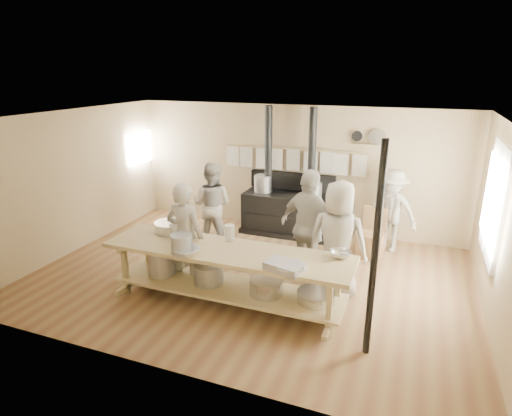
{
  "coord_description": "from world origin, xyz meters",
  "views": [
    {
      "loc": [
        2.37,
        -5.94,
        3.28
      ],
      "look_at": [
        0.03,
        0.2,
        1.14
      ],
      "focal_mm": 30.0,
      "sensor_mm": 36.0,
      "label": 1
    }
  ],
  "objects_px": {
    "cook_center": "(337,241)",
    "cook_right": "(309,228)",
    "cook_left": "(212,205)",
    "prep_table": "(226,271)",
    "cook_by_window": "(391,211)",
    "stove": "(288,209)",
    "roasting_pan": "(285,266)",
    "chair": "(371,243)",
    "cook_far_left": "(185,237)"
  },
  "relations": [
    {
      "from": "cook_center",
      "to": "cook_right",
      "type": "relative_size",
      "value": 0.97
    },
    {
      "from": "cook_left",
      "to": "cook_right",
      "type": "height_order",
      "value": "cook_right"
    },
    {
      "from": "prep_table",
      "to": "cook_by_window",
      "type": "height_order",
      "value": "cook_by_window"
    },
    {
      "from": "stove",
      "to": "roasting_pan",
      "type": "bearing_deg",
      "value": -73.88
    },
    {
      "from": "prep_table",
      "to": "chair",
      "type": "bearing_deg",
      "value": 53.73
    },
    {
      "from": "cook_center",
      "to": "cook_right",
      "type": "distance_m",
      "value": 0.57
    },
    {
      "from": "cook_far_left",
      "to": "cook_by_window",
      "type": "xyz_separation_m",
      "value": [
        2.82,
        2.64,
        -0.07
      ]
    },
    {
      "from": "cook_right",
      "to": "roasting_pan",
      "type": "bearing_deg",
      "value": 115.34
    },
    {
      "from": "cook_center",
      "to": "cook_by_window",
      "type": "relative_size",
      "value": 1.14
    },
    {
      "from": "chair",
      "to": "cook_far_left",
      "type": "bearing_deg",
      "value": -131.66
    },
    {
      "from": "cook_by_window",
      "to": "roasting_pan",
      "type": "relative_size",
      "value": 3.33
    },
    {
      "from": "cook_center",
      "to": "cook_far_left",
      "type": "bearing_deg",
      "value": 15.93
    },
    {
      "from": "cook_center",
      "to": "chair",
      "type": "height_order",
      "value": "cook_center"
    },
    {
      "from": "cook_right",
      "to": "roasting_pan",
      "type": "relative_size",
      "value": 3.94
    },
    {
      "from": "cook_center",
      "to": "roasting_pan",
      "type": "distance_m",
      "value": 1.2
    },
    {
      "from": "cook_left",
      "to": "chair",
      "type": "height_order",
      "value": "cook_left"
    },
    {
      "from": "chair",
      "to": "roasting_pan",
      "type": "relative_size",
      "value": 1.93
    },
    {
      "from": "cook_right",
      "to": "cook_center",
      "type": "bearing_deg",
      "value": 174.61
    },
    {
      "from": "cook_far_left",
      "to": "cook_left",
      "type": "height_order",
      "value": "cook_far_left"
    },
    {
      "from": "stove",
      "to": "cook_center",
      "type": "bearing_deg",
      "value": -57.5
    },
    {
      "from": "cook_far_left",
      "to": "cook_right",
      "type": "xyz_separation_m",
      "value": [
        1.71,
        0.84,
        0.08
      ]
    },
    {
      "from": "cook_center",
      "to": "cook_right",
      "type": "xyz_separation_m",
      "value": [
        -0.5,
        0.28,
        0.03
      ]
    },
    {
      "from": "cook_far_left",
      "to": "chair",
      "type": "bearing_deg",
      "value": -137.76
    },
    {
      "from": "stove",
      "to": "cook_center",
      "type": "xyz_separation_m",
      "value": [
        1.43,
        -2.24,
        0.38
      ]
    },
    {
      "from": "cook_right",
      "to": "cook_left",
      "type": "bearing_deg",
      "value": 2.5
    },
    {
      "from": "cook_right",
      "to": "cook_by_window",
      "type": "height_order",
      "value": "cook_right"
    },
    {
      "from": "cook_left",
      "to": "cook_center",
      "type": "bearing_deg",
      "value": 152.6
    },
    {
      "from": "prep_table",
      "to": "chair",
      "type": "distance_m",
      "value": 3.0
    },
    {
      "from": "roasting_pan",
      "to": "cook_far_left",
      "type": "bearing_deg",
      "value": 162.78
    },
    {
      "from": "chair",
      "to": "cook_by_window",
      "type": "bearing_deg",
      "value": 65.97
    },
    {
      "from": "cook_left",
      "to": "cook_right",
      "type": "bearing_deg",
      "value": 154.19
    },
    {
      "from": "stove",
      "to": "cook_right",
      "type": "xyz_separation_m",
      "value": [
        0.93,
        -1.97,
        0.41
      ]
    },
    {
      "from": "stove",
      "to": "chair",
      "type": "height_order",
      "value": "stove"
    },
    {
      "from": "prep_table",
      "to": "cook_far_left",
      "type": "distance_m",
      "value": 0.87
    },
    {
      "from": "cook_left",
      "to": "chair",
      "type": "bearing_deg",
      "value": -173.96
    },
    {
      "from": "cook_center",
      "to": "cook_by_window",
      "type": "xyz_separation_m",
      "value": [
        0.61,
        2.08,
        -0.11
      ]
    },
    {
      "from": "cook_right",
      "to": "roasting_pan",
      "type": "xyz_separation_m",
      "value": [
        0.03,
        -1.38,
        -0.03
      ]
    },
    {
      "from": "cook_center",
      "to": "cook_by_window",
      "type": "distance_m",
      "value": 2.17
    },
    {
      "from": "cook_far_left",
      "to": "cook_center",
      "type": "distance_m",
      "value": 2.28
    },
    {
      "from": "prep_table",
      "to": "cook_right",
      "type": "distance_m",
      "value": 1.47
    },
    {
      "from": "cook_center",
      "to": "prep_table",
      "type": "bearing_deg",
      "value": 30.03
    },
    {
      "from": "stove",
      "to": "cook_far_left",
      "type": "bearing_deg",
      "value": -105.52
    },
    {
      "from": "cook_far_left",
      "to": "cook_center",
      "type": "xyz_separation_m",
      "value": [
        2.21,
        0.56,
        0.04
      ]
    },
    {
      "from": "cook_right",
      "to": "chair",
      "type": "height_order",
      "value": "cook_right"
    },
    {
      "from": "stove",
      "to": "chair",
      "type": "xyz_separation_m",
      "value": [
        1.77,
        -0.61,
        -0.25
      ]
    },
    {
      "from": "prep_table",
      "to": "stove",
      "type": "bearing_deg",
      "value": 89.96
    },
    {
      "from": "chair",
      "to": "roasting_pan",
      "type": "height_order",
      "value": "roasting_pan"
    },
    {
      "from": "cook_far_left",
      "to": "cook_right",
      "type": "height_order",
      "value": "cook_right"
    },
    {
      "from": "cook_left",
      "to": "prep_table",
      "type": "bearing_deg",
      "value": 117.33
    },
    {
      "from": "cook_by_window",
      "to": "chair",
      "type": "bearing_deg",
      "value": -103.04
    }
  ]
}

